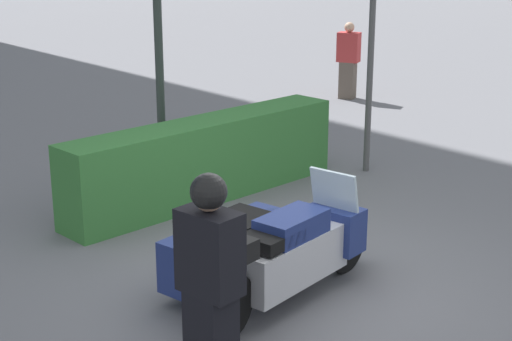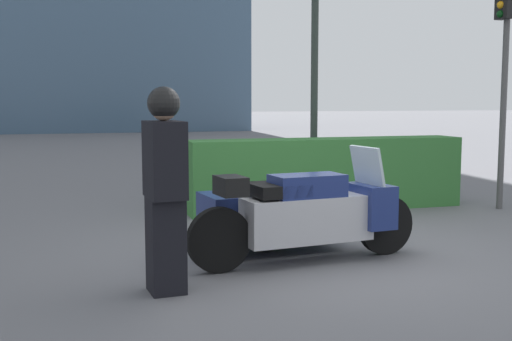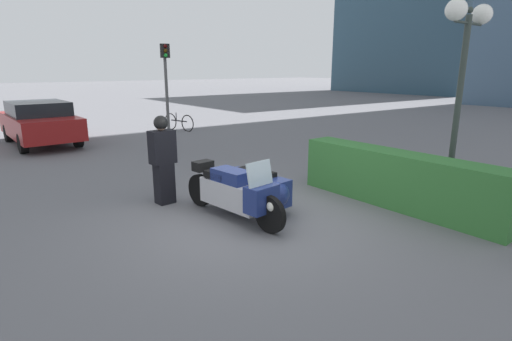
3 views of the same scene
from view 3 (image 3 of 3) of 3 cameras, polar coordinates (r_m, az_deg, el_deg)
name	(u,v)px [view 3 (image 3 of 3)]	position (r m, az deg, el deg)	size (l,w,h in m)	color
ground_plane	(250,219)	(7.11, -0.84, -6.98)	(160.00, 160.00, 0.00)	slate
police_motorcycle	(247,190)	(7.23, -1.32, -2.77)	(2.48, 1.26, 1.15)	black
officer_rider	(163,158)	(7.91, -13.16, 1.78)	(0.32, 0.49, 1.73)	black
hedge_bush_curbside	(398,180)	(8.10, 19.59, -1.23)	(4.16, 0.63, 1.05)	#337033
twin_lamp_post	(466,43)	(8.88, 27.78, 15.76)	(0.38, 1.42, 3.80)	#2D3833
traffic_light_far	(166,83)	(12.56, -12.67, 12.15)	(0.22, 0.28, 3.29)	#4C4C4C
parked_car_background	(40,122)	(15.81, -28.50, 6.12)	(4.40, 1.94, 1.49)	maroon
bicycle_parked	(179,122)	(17.53, -10.96, 6.78)	(1.72, 0.49, 0.77)	black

